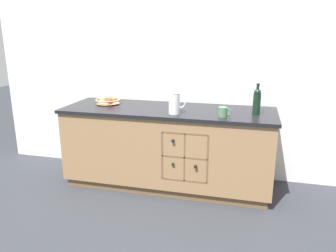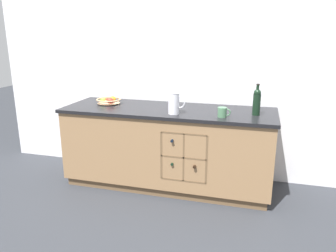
{
  "view_description": "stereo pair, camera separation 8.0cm",
  "coord_description": "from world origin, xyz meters",
  "px_view_note": "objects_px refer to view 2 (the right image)",
  "views": [
    {
      "loc": [
        0.85,
        -3.34,
        1.67
      ],
      "look_at": [
        0.0,
        0.0,
        0.69
      ],
      "focal_mm": 35.0,
      "sensor_mm": 36.0,
      "label": 1
    },
    {
      "loc": [
        0.93,
        -3.32,
        1.67
      ],
      "look_at": [
        0.0,
        0.0,
        0.69
      ],
      "focal_mm": 35.0,
      "sensor_mm": 36.0,
      "label": 2
    }
  ],
  "objects_px": {
    "standing_wine_bottle": "(257,101)",
    "fruit_bowl": "(109,100)",
    "white_pitcher": "(174,103)",
    "ceramic_mug": "(223,112)"
  },
  "relations": [
    {
      "from": "ceramic_mug",
      "to": "fruit_bowl",
      "type": "bearing_deg",
      "value": 168.35
    },
    {
      "from": "white_pitcher",
      "to": "ceramic_mug",
      "type": "bearing_deg",
      "value": -0.33
    },
    {
      "from": "ceramic_mug",
      "to": "standing_wine_bottle",
      "type": "height_order",
      "value": "standing_wine_bottle"
    },
    {
      "from": "white_pitcher",
      "to": "ceramic_mug",
      "type": "height_order",
      "value": "white_pitcher"
    },
    {
      "from": "fruit_bowl",
      "to": "standing_wine_bottle",
      "type": "height_order",
      "value": "standing_wine_bottle"
    },
    {
      "from": "standing_wine_bottle",
      "to": "fruit_bowl",
      "type": "bearing_deg",
      "value": 176.61
    },
    {
      "from": "fruit_bowl",
      "to": "white_pitcher",
      "type": "height_order",
      "value": "white_pitcher"
    },
    {
      "from": "fruit_bowl",
      "to": "ceramic_mug",
      "type": "bearing_deg",
      "value": -11.65
    },
    {
      "from": "standing_wine_bottle",
      "to": "white_pitcher",
      "type": "bearing_deg",
      "value": -167.64
    },
    {
      "from": "fruit_bowl",
      "to": "white_pitcher",
      "type": "distance_m",
      "value": 0.89
    }
  ]
}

